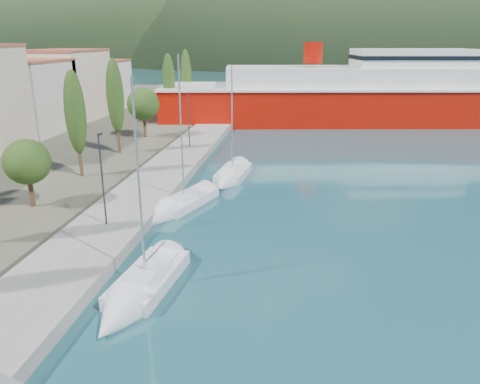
# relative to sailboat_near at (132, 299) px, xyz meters

# --- Properties ---
(ground) EXTENTS (1400.00, 1400.00, 0.00)m
(ground) POSITION_rel_sailboat_near_xyz_m (4.34, 113.86, -0.32)
(ground) COLOR #1F535C
(quay) EXTENTS (5.00, 88.00, 0.80)m
(quay) POSITION_rel_sailboat_near_xyz_m (-4.66, 19.86, 0.08)
(quay) COLOR gray
(quay) RESTS_ON ground
(tree_row) EXTENTS (4.00, 63.64, 10.13)m
(tree_row) POSITION_rel_sailboat_near_xyz_m (-11.57, 26.67, 5.47)
(tree_row) COLOR #47301E
(tree_row) RESTS_ON land_strip
(lamp_posts) EXTENTS (0.15, 44.74, 6.06)m
(lamp_posts) POSITION_rel_sailboat_near_xyz_m (-4.66, 9.17, 3.76)
(lamp_posts) COLOR #2D2D33
(lamp_posts) RESTS_ON quay
(sailboat_near) EXTENTS (3.34, 8.48, 11.88)m
(sailboat_near) POSITION_rel_sailboat_near_xyz_m (0.00, 0.00, 0.00)
(sailboat_near) COLOR silver
(sailboat_near) RESTS_ON ground
(sailboat_mid) EXTENTS (5.01, 8.86, 12.38)m
(sailboat_mid) POSITION_rel_sailboat_near_xyz_m (-1.50, 12.64, -0.02)
(sailboat_mid) COLOR silver
(sailboat_mid) RESTS_ON ground
(sailboat_far) EXTENTS (3.18, 7.84, 11.22)m
(sailboat_far) POSITION_rel_sailboat_near_xyz_m (1.49, 21.14, -0.00)
(sailboat_far) COLOR silver
(sailboat_far) RESTS_ON ground
(ferry) EXTENTS (64.98, 22.15, 12.66)m
(ferry) POSITION_rel_sailboat_near_xyz_m (18.18, 56.19, 3.53)
(ferry) COLOR #A30E04
(ferry) RESTS_ON ground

